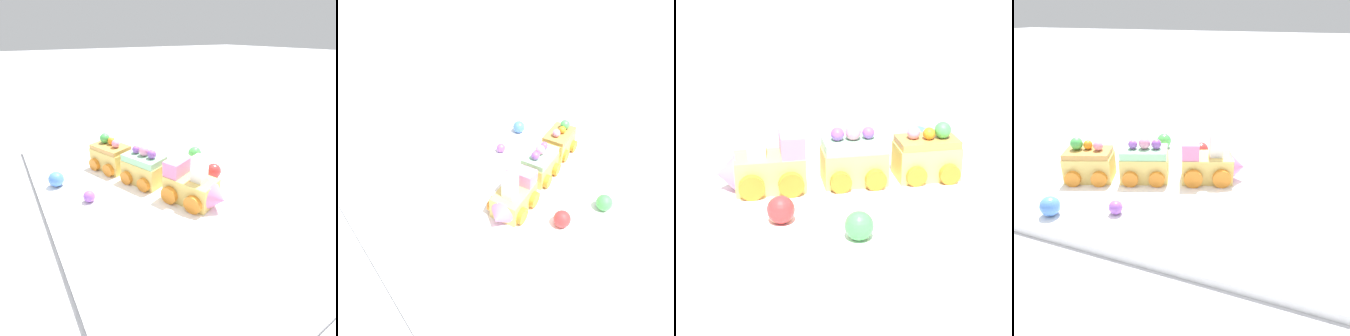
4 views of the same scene
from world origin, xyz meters
The scene contains 9 objects.
ground_plane centered at (0.00, 0.00, 0.00)m, with size 10.00×10.00×0.00m, color #B2B2B7.
display_board centered at (0.00, 0.00, 0.01)m, with size 0.67×0.38×0.01m, color white.
cake_train_locomotive centered at (0.09, 0.04, 0.04)m, with size 0.12×0.09×0.09m.
cake_car_mint centered at (-0.02, 0.00, 0.04)m, with size 0.09×0.09×0.08m.
cake_car_caramel centered at (-0.11, -0.03, 0.04)m, with size 0.09×0.09×0.07m.
gumball_purple centered at (-0.01, -0.11, 0.02)m, with size 0.02×0.02×0.02m, color #9956C6.
gumball_green centered at (-0.05, 0.14, 0.03)m, with size 0.03×0.03×0.03m, color #4CBC56.
gumball_blue centered at (-0.10, -0.15, 0.03)m, with size 0.03×0.03×0.03m, color #4C84E0.
gumball_red centered at (0.04, 0.12, 0.03)m, with size 0.03×0.03×0.03m, color red.
Camera 1 is at (0.38, -0.20, 0.27)m, focal length 28.00 mm.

